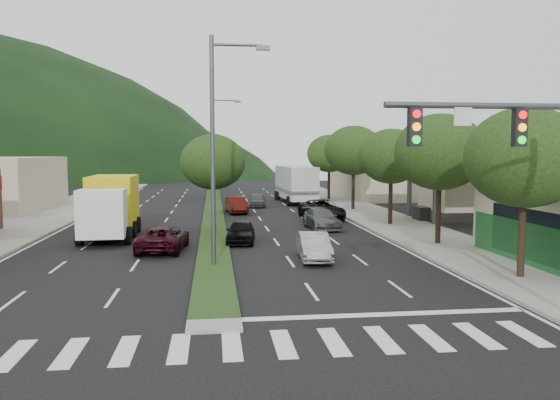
{
  "coord_description": "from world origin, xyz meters",
  "views": [
    {
      "loc": [
        0.02,
        -15.84,
        5.02
      ],
      "look_at": [
        3.47,
        12.38,
        2.54
      ],
      "focal_mm": 35.0,
      "sensor_mm": 36.0,
      "label": 1
    }
  ],
  "objects": [
    {
      "name": "traffic_signal",
      "position": [
        9.03,
        -1.54,
        4.65
      ],
      "size": [
        6.12,
        0.4,
        7.0
      ],
      "color": "#47494C",
      "rests_on": "ground"
    },
    {
      "name": "median",
      "position": [
        0.0,
        28.0,
        0.06
      ],
      "size": [
        1.6,
        56.0,
        0.12
      ],
      "primitive_type": "cube",
      "color": "#1F3C15",
      "rests_on": "ground"
    },
    {
      "name": "tree_r_c",
      "position": [
        12.0,
        20.0,
        4.75
      ],
      "size": [
        4.4,
        4.4,
        6.48
      ],
      "color": "black",
      "rests_on": "sidewalk_right"
    },
    {
      "name": "tree_r_b",
      "position": [
        12.0,
        12.0,
        5.04
      ],
      "size": [
        4.8,
        4.8,
        6.94
      ],
      "color": "black",
      "rests_on": "sidewalk_right"
    },
    {
      "name": "bldg_right_far",
      "position": [
        19.5,
        44.0,
        2.6
      ],
      "size": [
        10.0,
        16.0,
        5.2
      ],
      "primitive_type": "cube",
      "color": "beige",
      "rests_on": "ground"
    },
    {
      "name": "car_queue_b",
      "position": [
        7.07,
        19.26,
        0.65
      ],
      "size": [
        2.14,
        4.61,
        1.3
      ],
      "primitive_type": "imported",
      "rotation": [
        0.0,
        0.0,
        0.07
      ],
      "color": "#4F5055",
      "rests_on": "ground"
    },
    {
      "name": "suv_maroon",
      "position": [
        -2.56,
        12.3,
        0.65
      ],
      "size": [
        2.61,
        4.88,
        1.3
      ],
      "primitive_type": "imported",
      "rotation": [
        0.0,
        0.0,
        3.04
      ],
      "color": "black",
      "rests_on": "ground"
    },
    {
      "name": "car_queue_a",
      "position": [
        1.5,
        14.26,
        0.64
      ],
      "size": [
        1.88,
        3.87,
        1.27
      ],
      "primitive_type": "imported",
      "rotation": [
        0.0,
        0.0,
        -0.1
      ],
      "color": "black",
      "rests_on": "ground"
    },
    {
      "name": "ground",
      "position": [
        0.0,
        0.0,
        0.0
      ],
      "size": [
        160.0,
        160.0,
        0.0
      ],
      "primitive_type": "plane",
      "color": "black",
      "rests_on": "ground"
    },
    {
      "name": "crosswalk",
      "position": [
        0.0,
        -2.0,
        0.01
      ],
      "size": [
        19.0,
        2.2,
        0.01
      ],
      "primitive_type": "cube",
      "color": "silver",
      "rests_on": "ground"
    },
    {
      "name": "tree_r_d",
      "position": [
        12.0,
        30.0,
        5.18
      ],
      "size": [
        5.0,
        5.0,
        7.17
      ],
      "color": "black",
      "rests_on": "sidewalk_right"
    },
    {
      "name": "streetlight_mid",
      "position": [
        0.21,
        33.0,
        5.58
      ],
      "size": [
        2.6,
        0.25,
        10.0
      ],
      "color": "#47494C",
      "rests_on": "ground"
    },
    {
      "name": "sedan_silver",
      "position": [
        4.65,
        8.94,
        0.64
      ],
      "size": [
        1.58,
        3.94,
        1.27
      ],
      "primitive_type": "imported",
      "rotation": [
        0.0,
        0.0,
        -0.06
      ],
      "color": "#A5A7AC",
      "rests_on": "ground"
    },
    {
      "name": "sidewalk_left",
      "position": [
        -13.0,
        25.0,
        0.07
      ],
      "size": [
        6.0,
        90.0,
        0.15
      ],
      "primitive_type": "cube",
      "color": "gray",
      "rests_on": "ground"
    },
    {
      "name": "car_queue_d",
      "position": [
        8.1,
        24.26,
        0.74
      ],
      "size": [
        3.08,
        5.56,
        1.47
      ],
      "primitive_type": "imported",
      "rotation": [
        0.0,
        0.0,
        0.12
      ],
      "color": "black",
      "rests_on": "ground"
    },
    {
      "name": "tree_med_near",
      "position": [
        0.0,
        18.0,
        4.43
      ],
      "size": [
        4.0,
        4.0,
        6.02
      ],
      "color": "black",
      "rests_on": "median"
    },
    {
      "name": "tree_med_far",
      "position": [
        0.0,
        44.0,
        5.01
      ],
      "size": [
        4.8,
        4.8,
        6.94
      ],
      "color": "black",
      "rests_on": "median"
    },
    {
      "name": "tree_r_e",
      "position": [
        12.0,
        40.0,
        4.89
      ],
      "size": [
        4.6,
        4.6,
        6.71
      ],
      "color": "black",
      "rests_on": "sidewalk_right"
    },
    {
      "name": "box_truck",
      "position": [
        -5.98,
        17.1,
        1.71
      ],
      "size": [
        3.05,
        7.41,
        3.61
      ],
      "rotation": [
        0.0,
        0.0,
        3.17
      ],
      "color": "white",
      "rests_on": "ground"
    },
    {
      "name": "streetlight_near",
      "position": [
        0.21,
        8.0,
        5.58
      ],
      "size": [
        2.6,
        0.25,
        10.0
      ],
      "color": "#47494C",
      "rests_on": "ground"
    },
    {
      "name": "car_queue_e",
      "position": [
        4.05,
        34.26,
        0.62
      ],
      "size": [
        1.81,
        3.78,
        1.25
      ],
      "primitive_type": "imported",
      "rotation": [
        0.0,
        0.0,
        -0.09
      ],
      "color": "#434347",
      "rests_on": "ground"
    },
    {
      "name": "tree_r_a",
      "position": [
        12.0,
        4.0,
        4.82
      ],
      "size": [
        4.6,
        4.6,
        6.63
      ],
      "color": "black",
      "rests_on": "sidewalk_right"
    },
    {
      "name": "gas_canopy",
      "position": [
        19.0,
        22.0,
        4.65
      ],
      "size": [
        12.2,
        8.2,
        5.25
      ],
      "color": "silver",
      "rests_on": "ground"
    },
    {
      "name": "motorhome",
      "position": [
        8.21,
        38.16,
        1.94
      ],
      "size": [
        3.36,
        9.59,
        3.63
      ],
      "rotation": [
        0.0,
        0.0,
        0.04
      ],
      "color": "silver",
      "rests_on": "ground"
    },
    {
      "name": "sidewalk_right",
      "position": [
        12.5,
        25.0,
        0.07
      ],
      "size": [
        5.0,
        90.0,
        0.15
      ],
      "primitive_type": "cube",
      "color": "gray",
      "rests_on": "ground"
    },
    {
      "name": "car_queue_c",
      "position": [
        1.88,
        29.26,
        0.67
      ],
      "size": [
        1.88,
        4.22,
        1.35
      ],
      "primitive_type": "imported",
      "rotation": [
        0.0,
        0.0,
        0.12
      ],
      "color": "#53130D",
      "rests_on": "ground"
    }
  ]
}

